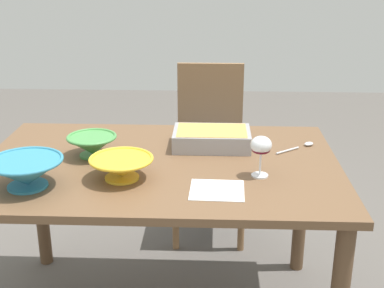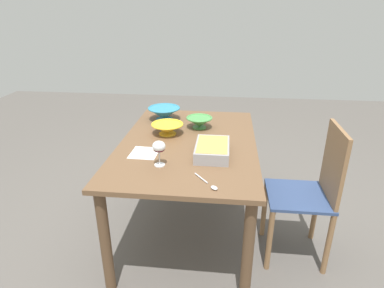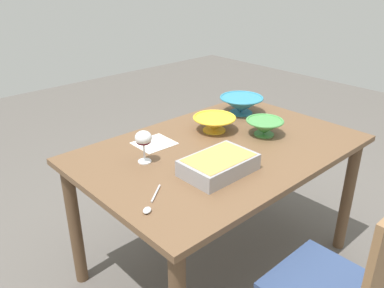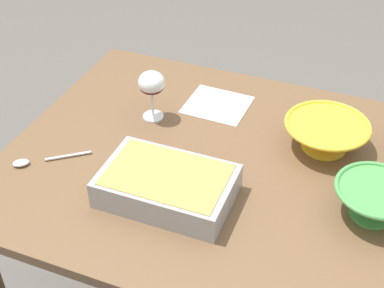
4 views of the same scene
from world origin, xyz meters
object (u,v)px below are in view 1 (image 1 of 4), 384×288
object	(u,v)px
dining_table	(160,184)
napkin	(217,190)
wine_glass	(261,148)
small_bowl	(92,145)
chair	(210,144)
mixing_bowl	(121,167)
serving_spoon	(302,146)
serving_bowl	(26,172)
casserole_dish	(212,137)

from	to	relation	value
dining_table	napkin	bearing A→B (deg)	131.30
wine_glass	small_bowl	xyz separation A→B (m)	(0.66, -0.18, -0.06)
chair	napkin	size ratio (longest dim) A/B	5.02
dining_table	chair	distance (m)	0.86
mixing_bowl	wine_glass	bearing A→B (deg)	-175.10
dining_table	wine_glass	distance (m)	0.46
dining_table	wine_glass	bearing A→B (deg)	161.92
serving_spoon	serving_bowl	bearing A→B (deg)	23.09
wine_glass	chair	bearing A→B (deg)	-78.61
napkin	casserole_dish	bearing A→B (deg)	-87.18
dining_table	casserole_dish	xyz separation A→B (m)	(-0.21, -0.18, 0.14)
chair	serving_spoon	size ratio (longest dim) A/B	5.27
wine_glass	serving_spoon	size ratio (longest dim) A/B	0.87
mixing_bowl	chair	bearing A→B (deg)	-107.49
small_bowl	serving_bowl	distance (m)	0.35
dining_table	mixing_bowl	world-z (taller)	mixing_bowl
wine_glass	dining_table	bearing A→B (deg)	-18.08
chair	mixing_bowl	xyz separation A→B (m)	(0.31, 1.00, 0.27)
small_bowl	serving_bowl	size ratio (longest dim) A/B	0.76
dining_table	serving_spoon	distance (m)	0.63
chair	serving_spoon	bearing A→B (deg)	121.81
dining_table	chair	size ratio (longest dim) A/B	1.50
serving_spoon	dining_table	bearing A→B (deg)	17.52
dining_table	casserole_dish	distance (m)	0.31
casserole_dish	napkin	xyz separation A→B (m)	(-0.02, 0.44, -0.04)
chair	small_bowl	xyz separation A→B (m)	(0.47, 0.78, 0.27)
dining_table	casserole_dish	world-z (taller)	casserole_dish
chair	wine_glass	world-z (taller)	chair
small_bowl	casserole_dish	bearing A→B (deg)	-165.46
dining_table	serving_spoon	world-z (taller)	serving_spoon
mixing_bowl	serving_spoon	size ratio (longest dim) A/B	1.31
wine_glass	serving_spoon	world-z (taller)	wine_glass
chair	dining_table	bearing A→B (deg)	76.88
chair	small_bowl	distance (m)	0.95
dining_table	small_bowl	world-z (taller)	small_bowl
dining_table	serving_spoon	xyz separation A→B (m)	(-0.59, -0.19, 0.11)
chair	serving_bowl	world-z (taller)	chair
chair	mixing_bowl	bearing A→B (deg)	72.51
serving_bowl	serving_spoon	distance (m)	1.12
napkin	serving_spoon	bearing A→B (deg)	-129.33
mixing_bowl	casserole_dish	bearing A→B (deg)	-133.28
serving_spoon	napkin	world-z (taller)	serving_spoon
casserole_dish	mixing_bowl	size ratio (longest dim) A/B	1.38
napkin	mixing_bowl	bearing A→B (deg)	-14.32
wine_glass	mixing_bowl	bearing A→B (deg)	4.90
wine_glass	casserole_dish	size ratio (longest dim) A/B	0.48
small_bowl	serving_bowl	xyz separation A→B (m)	(0.16, 0.31, 0.01)
small_bowl	serving_spoon	bearing A→B (deg)	-171.21
serving_spoon	napkin	size ratio (longest dim) A/B	0.95
serving_spoon	small_bowl	bearing A→B (deg)	8.79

